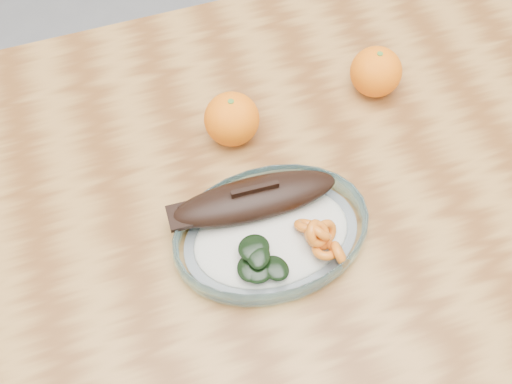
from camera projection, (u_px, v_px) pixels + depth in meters
ground at (274, 375)px, 1.46m from camera, size 3.00×3.00×0.00m
dining_table at (285, 241)px, 0.91m from camera, size 1.20×0.80×0.75m
plated_meal at (271, 230)px, 0.79m from camera, size 0.45×0.45×0.08m
orange_left at (232, 119)px, 0.86m from camera, size 0.07×0.07×0.07m
orange_right at (376, 72)px, 0.90m from camera, size 0.07×0.07×0.07m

